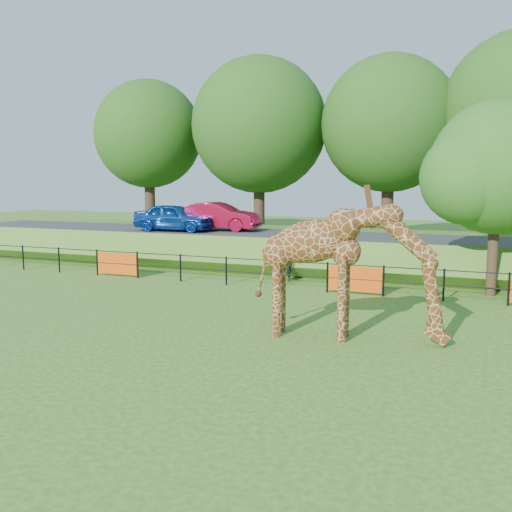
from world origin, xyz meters
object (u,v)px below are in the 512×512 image
(car_red, at_px, (218,216))
(car_blue, at_px, (174,217))
(visitor, at_px, (286,265))
(tree_east, at_px, (500,173))
(giraffe, at_px, (350,272))

(car_red, bearing_deg, car_blue, 117.18)
(visitor, xyz_separation_m, tree_east, (7.66, 0.14, 3.60))
(car_blue, xyz_separation_m, visitor, (7.30, -4.02, -1.43))
(visitor, bearing_deg, car_red, -52.51)
(tree_east, bearing_deg, car_blue, 165.47)
(car_red, height_order, tree_east, tree_east)
(giraffe, bearing_deg, visitor, 115.13)
(visitor, height_order, tree_east, tree_east)
(giraffe, distance_m, tree_east, 8.52)
(giraffe, distance_m, car_blue, 15.95)
(visitor, distance_m, tree_east, 8.46)
(car_blue, bearing_deg, giraffe, -136.26)
(tree_east, bearing_deg, giraffe, -116.18)
(car_red, xyz_separation_m, tree_east, (13.04, -5.00, 2.15))
(car_red, distance_m, tree_east, 14.13)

